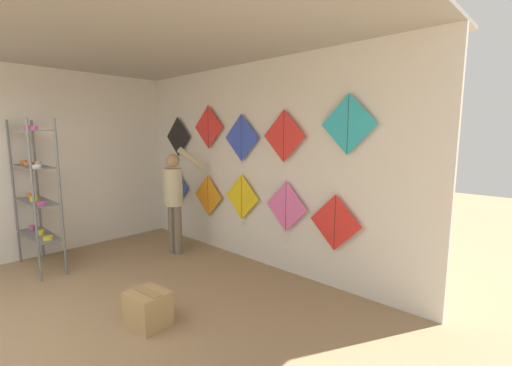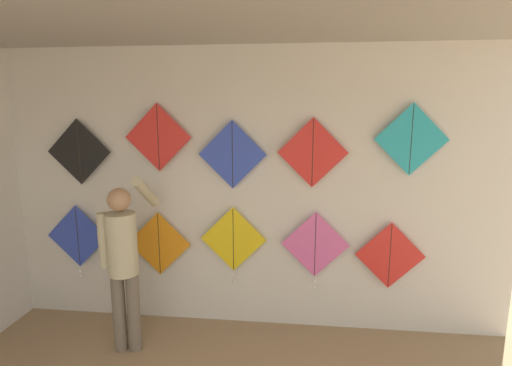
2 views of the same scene
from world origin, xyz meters
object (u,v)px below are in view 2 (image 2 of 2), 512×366
object	(u,v)px
kite_8	(313,153)
kite_3	(315,246)
kite_2	(234,241)
kite_6	(158,137)
kite_7	(233,155)
kite_9	(411,139)
kite_1	(159,244)
kite_5	(79,152)
kite_0	(78,238)
shopkeeper	(123,255)
kite_4	(390,256)

from	to	relation	value
kite_8	kite_3	bearing A→B (deg)	-0.57
kite_2	kite_6	world-z (taller)	kite_6
kite_7	kite_9	size ratio (longest dim) A/B	1.00
kite_1	kite_8	world-z (taller)	kite_8
kite_5	kite_8	size ratio (longest dim) A/B	1.00
kite_2	kite_8	bearing A→B (deg)	0.04
kite_0	kite_3	distance (m)	2.47
shopkeeper	kite_9	xyz separation A→B (m)	(2.56, 0.54, 1.01)
kite_7	kite_8	xyz separation A→B (m)	(0.76, 0.00, 0.03)
kite_5	kite_8	distance (m)	2.33
kite_4	kite_7	world-z (taller)	kite_7
kite_2	kite_7	bearing A→B (deg)	149.86
kite_4	kite_5	xyz separation A→B (m)	(-3.09, 0.00, 0.97)
shopkeeper	kite_8	bearing A→B (deg)	11.28
kite_9	kite_6	bearing A→B (deg)	180.00
kite_5	kite_0	bearing A→B (deg)	-179.70
kite_1	kite_9	distance (m)	2.66
kite_2	kite_9	size ratio (longest dim) A/B	1.21
kite_3	kite_9	xyz separation A→B (m)	(0.84, 0.00, 1.06)
kite_4	kite_3	bearing A→B (deg)	-179.96
kite_1	kite_8	size ratio (longest dim) A/B	1.00
kite_2	kite_0	bearing A→B (deg)	180.00
kite_6	kite_9	distance (m)	2.38
kite_0	kite_9	xyz separation A→B (m)	(3.31, 0.00, 1.06)
kite_5	kite_7	xyz separation A→B (m)	(1.56, 0.00, -0.01)
kite_1	kite_5	world-z (taller)	kite_5
kite_2	kite_3	world-z (taller)	kite_2
kite_8	kite_9	world-z (taller)	kite_9
kite_3	kite_4	world-z (taller)	kite_3
kite_6	kite_9	world-z (taller)	kite_9
kite_0	kite_5	size ratio (longest dim) A/B	1.21
shopkeeper	kite_9	distance (m)	2.80
kite_2	kite_8	distance (m)	1.18
shopkeeper	kite_6	distance (m)	1.16
kite_1	kite_9	world-z (taller)	kite_9
kite_1	kite_3	world-z (taller)	kite_3
kite_5	kite_9	xyz separation A→B (m)	(3.21, 0.00, 0.15)
kite_5	kite_6	xyz separation A→B (m)	(0.83, 0.00, 0.15)
kite_2	kite_1	bearing A→B (deg)	179.96
kite_1	kite_3	distance (m)	1.59
kite_1	kite_5	size ratio (longest dim) A/B	1.00
shopkeeper	kite_0	xyz separation A→B (m)	(-0.75, 0.54, -0.05)
kite_6	kite_4	bearing A→B (deg)	0.00
kite_8	kite_6	bearing A→B (deg)	180.00
kite_1	kite_3	bearing A→B (deg)	-0.02
kite_7	kite_2	bearing A→B (deg)	-30.14
kite_1	kite_7	xyz separation A→B (m)	(0.78, 0.00, 0.93)
kite_7	kite_4	bearing A→B (deg)	0.00
kite_3	kite_6	size ratio (longest dim) A/B	1.21
shopkeeper	kite_1	bearing A→B (deg)	69.47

